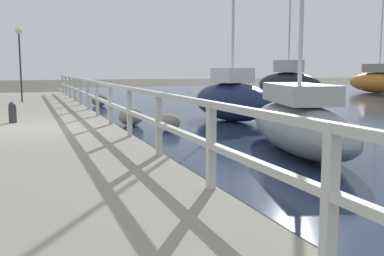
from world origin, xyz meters
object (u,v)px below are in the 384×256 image
(sailboat_black, at_px, (288,83))
(sailboat_navy, at_px, (232,99))
(sailboat_gray, at_px, (298,123))
(dock_lamp, at_px, (19,45))
(sailboat_orange, at_px, (379,81))
(mooring_bollard, at_px, (12,112))

(sailboat_black, bearing_deg, sailboat_navy, -138.70)
(sailboat_gray, bearing_deg, sailboat_navy, 94.52)
(dock_lamp, distance_m, sailboat_orange, 24.12)
(sailboat_black, bearing_deg, dock_lamp, 177.32)
(mooring_bollard, height_order, sailboat_orange, sailboat_orange)
(mooring_bollard, xyz_separation_m, sailboat_black, (14.58, 9.15, 0.34))
(mooring_bollard, distance_m, sailboat_navy, 6.77)
(dock_lamp, bearing_deg, mooring_bollard, -91.48)
(mooring_bollard, xyz_separation_m, sailboat_navy, (6.76, 0.18, 0.19))
(sailboat_navy, bearing_deg, dock_lamp, 117.07)
(sailboat_black, bearing_deg, sailboat_gray, -129.25)
(mooring_bollard, relative_size, sailboat_black, 0.08)
(sailboat_navy, height_order, sailboat_black, sailboat_black)
(mooring_bollard, height_order, sailboat_navy, sailboat_navy)
(sailboat_orange, relative_size, sailboat_black, 1.06)
(sailboat_gray, distance_m, sailboat_black, 17.02)
(sailboat_orange, bearing_deg, mooring_bollard, -155.88)
(sailboat_gray, bearing_deg, mooring_bollard, 152.51)
(mooring_bollard, distance_m, sailboat_black, 17.22)
(sailboat_orange, xyz_separation_m, sailboat_navy, (-17.12, -11.90, -0.13))
(mooring_bollard, bearing_deg, sailboat_navy, 1.53)
(sailboat_navy, relative_size, sailboat_black, 0.99)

